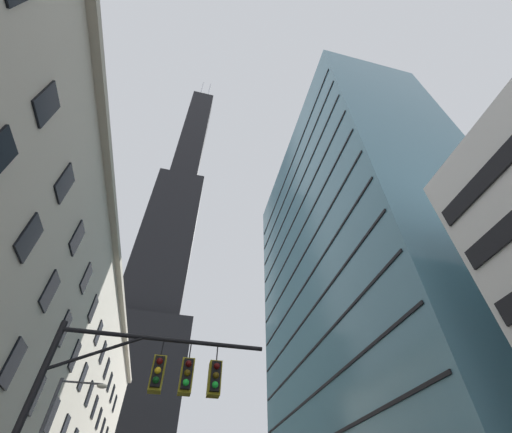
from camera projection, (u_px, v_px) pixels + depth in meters
name	position (u px, v px, depth m)	size (l,w,h in m)	color
dark_skyscraper	(159.00, 277.00, 118.42)	(28.22, 28.22, 237.31)	black
glass_office_midrise	(354.00, 274.00, 43.71)	(15.11, 36.42, 54.37)	teal
traffic_signal_mast	(144.00, 392.00, 9.70)	(6.75, 0.63, 6.71)	black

